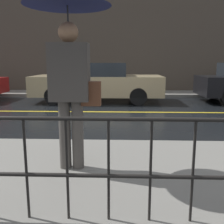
# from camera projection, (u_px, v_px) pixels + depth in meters

# --- Properties ---
(ground_plane) EXTENTS (80.00, 80.00, 0.00)m
(ground_plane) POSITION_uv_depth(u_px,v_px,m) (113.00, 112.00, 7.89)
(ground_plane) COLOR black
(sidewalk_near) EXTENTS (28.00, 2.62, 0.13)m
(sidewalk_near) POSITION_uv_depth(u_px,v_px,m) (99.00, 174.00, 3.36)
(sidewalk_near) COLOR gray
(sidewalk_near) RESTS_ON ground_plane
(sidewalk_far) EXTENTS (28.00, 1.69, 0.13)m
(sidewalk_far) POSITION_uv_depth(u_px,v_px,m) (116.00, 94.00, 11.94)
(sidewalk_far) COLOR gray
(sidewalk_far) RESTS_ON ground_plane
(lane_marking) EXTENTS (25.20, 0.12, 0.01)m
(lane_marking) POSITION_uv_depth(u_px,v_px,m) (113.00, 112.00, 7.89)
(lane_marking) COLOR gold
(lane_marking) RESTS_ON ground_plane
(building_storefront) EXTENTS (28.00, 0.30, 5.33)m
(building_storefront) POSITION_uv_depth(u_px,v_px,m) (117.00, 37.00, 12.43)
(building_storefront) COLOR #4C4238
(building_storefront) RESTS_ON ground_plane
(railing_foreground) EXTENTS (12.00, 0.04, 0.92)m
(railing_foreground) POSITION_uv_depth(u_px,v_px,m) (88.00, 156.00, 2.19)
(railing_foreground) COLOR black
(railing_foreground) RESTS_ON sidewalk_near
(pedestrian) EXTENTS (1.03, 1.03, 2.23)m
(pedestrian) POSITION_uv_depth(u_px,v_px,m) (69.00, 31.00, 3.10)
(pedestrian) COLOR #4C4742
(pedestrian) RESTS_ON sidewalk_near
(car_tan) EXTENTS (4.78, 1.93, 1.45)m
(car_tan) POSITION_uv_depth(u_px,v_px,m) (96.00, 82.00, 9.87)
(car_tan) COLOR tan
(car_tan) RESTS_ON ground_plane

